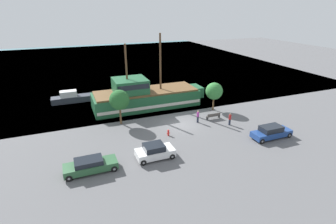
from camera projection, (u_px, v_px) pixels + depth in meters
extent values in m
plane|color=#5B5B5E|center=(182.00, 125.00, 34.51)|extent=(160.00, 160.00, 0.00)
plane|color=teal|center=(116.00, 63.00, 72.41)|extent=(80.00, 80.00, 0.00)
cube|color=#1E5633|center=(146.00, 99.00, 40.42)|extent=(16.02, 5.48, 2.33)
cube|color=silver|center=(146.00, 101.00, 40.55)|extent=(15.70, 5.56, 0.45)
cube|color=#1E5633|center=(196.00, 91.00, 43.24)|extent=(1.40, 3.01, 1.63)
cube|color=brown|center=(146.00, 91.00, 39.94)|extent=(15.38, 5.04, 0.25)
cube|color=#1E5633|center=(130.00, 86.00, 38.68)|extent=(4.81, 4.38, 2.04)
cube|color=black|center=(130.00, 84.00, 38.57)|extent=(4.56, 4.44, 0.74)
cylinder|color=#4C331E|center=(160.00, 62.00, 39.15)|extent=(0.28, 0.28, 8.35)
cylinder|color=#4C331E|center=(126.00, 69.00, 37.60)|extent=(0.28, 0.28, 7.10)
cube|color=#2D333D|center=(72.00, 99.00, 42.57)|extent=(6.39, 1.85, 0.95)
cube|color=silver|center=(68.00, 94.00, 42.05)|extent=(2.56, 1.45, 0.94)
cube|color=black|center=(73.00, 93.00, 42.32)|extent=(0.12, 1.30, 0.75)
cube|color=navy|center=(271.00, 133.00, 30.84)|extent=(4.89, 1.73, 0.66)
cube|color=black|center=(271.00, 129.00, 30.55)|extent=(2.54, 1.55, 0.64)
cylinder|color=black|center=(289.00, 135.00, 30.95)|extent=(0.64, 0.22, 0.64)
cylinder|color=gray|center=(289.00, 135.00, 30.95)|extent=(0.24, 0.25, 0.24)
cylinder|color=black|center=(279.00, 130.00, 32.28)|extent=(0.64, 0.22, 0.64)
cylinder|color=gray|center=(279.00, 130.00, 32.28)|extent=(0.24, 0.25, 0.24)
cylinder|color=black|center=(262.00, 141.00, 29.58)|extent=(0.64, 0.22, 0.64)
cylinder|color=gray|center=(262.00, 141.00, 29.58)|extent=(0.24, 0.25, 0.24)
cylinder|color=black|center=(253.00, 135.00, 30.91)|extent=(0.64, 0.22, 0.64)
cylinder|color=gray|center=(253.00, 135.00, 30.91)|extent=(0.24, 0.25, 0.24)
cube|color=white|center=(155.00, 153.00, 26.72)|extent=(3.88, 1.90, 0.75)
cube|color=black|center=(154.00, 147.00, 26.43)|extent=(2.02, 1.71, 0.58)
cylinder|color=black|center=(172.00, 156.00, 26.61)|extent=(0.60, 0.22, 0.60)
cylinder|color=gray|center=(172.00, 156.00, 26.61)|extent=(0.23, 0.25, 0.23)
cylinder|color=black|center=(166.00, 148.00, 28.10)|extent=(0.60, 0.22, 0.60)
cylinder|color=gray|center=(166.00, 148.00, 28.10)|extent=(0.23, 0.25, 0.23)
cylinder|color=black|center=(143.00, 162.00, 25.57)|extent=(0.60, 0.22, 0.60)
cylinder|color=gray|center=(143.00, 162.00, 25.57)|extent=(0.23, 0.25, 0.23)
cylinder|color=black|center=(139.00, 154.00, 27.06)|extent=(0.60, 0.22, 0.60)
cylinder|color=gray|center=(139.00, 154.00, 27.06)|extent=(0.23, 0.25, 0.23)
cube|color=#2D5B38|center=(91.00, 166.00, 24.49)|extent=(4.88, 1.79, 0.67)
cube|color=black|center=(89.00, 161.00, 24.23)|extent=(2.54, 1.61, 0.46)
cylinder|color=black|center=(114.00, 169.00, 24.58)|extent=(0.62, 0.22, 0.62)
cylinder|color=gray|center=(114.00, 169.00, 24.58)|extent=(0.23, 0.25, 0.23)
cylinder|color=black|center=(111.00, 160.00, 25.97)|extent=(0.62, 0.22, 0.62)
cylinder|color=gray|center=(111.00, 160.00, 25.97)|extent=(0.23, 0.25, 0.23)
cylinder|color=black|center=(69.00, 178.00, 23.21)|extent=(0.62, 0.22, 0.62)
cylinder|color=gray|center=(69.00, 178.00, 23.21)|extent=(0.23, 0.25, 0.23)
cylinder|color=black|center=(68.00, 169.00, 24.59)|extent=(0.62, 0.22, 0.62)
cylinder|color=gray|center=(68.00, 169.00, 24.59)|extent=(0.23, 0.25, 0.23)
cylinder|color=red|center=(168.00, 133.00, 31.47)|extent=(0.22, 0.22, 0.56)
sphere|color=red|center=(168.00, 131.00, 31.34)|extent=(0.25, 0.25, 0.25)
cylinder|color=red|center=(167.00, 133.00, 31.40)|extent=(0.10, 0.09, 0.09)
cylinder|color=red|center=(170.00, 133.00, 31.51)|extent=(0.10, 0.09, 0.09)
cube|color=#4C4742|center=(213.00, 116.00, 36.13)|extent=(1.98, 0.45, 0.05)
cube|color=#4C4742|center=(214.00, 115.00, 35.88)|extent=(1.98, 0.06, 0.40)
cube|color=#2D2D2D|center=(207.00, 118.00, 35.89)|extent=(0.12, 0.36, 0.40)
cube|color=#2D2D2D|center=(219.00, 116.00, 36.53)|extent=(0.12, 0.36, 0.40)
cylinder|color=#232838|center=(198.00, 119.00, 35.00)|extent=(0.27, 0.27, 0.83)
cylinder|color=#99338C|center=(198.00, 114.00, 34.73)|extent=(0.32, 0.32, 0.64)
sphere|color=tan|center=(198.00, 111.00, 34.56)|extent=(0.23, 0.23, 0.23)
cylinder|color=#232838|center=(230.00, 122.00, 34.27)|extent=(0.27, 0.27, 0.79)
cylinder|color=#B22323|center=(230.00, 117.00, 34.00)|extent=(0.32, 0.32, 0.61)
sphere|color=#8C664C|center=(230.00, 114.00, 33.85)|extent=(0.21, 0.21, 0.21)
cylinder|color=brown|center=(121.00, 116.00, 34.33)|extent=(0.24, 0.24, 2.25)
sphere|color=#235B28|center=(119.00, 100.00, 33.50)|extent=(2.59, 2.59, 2.59)
cylinder|color=brown|center=(213.00, 104.00, 39.02)|extent=(0.24, 0.24, 1.89)
sphere|color=#337A38|center=(214.00, 91.00, 38.27)|extent=(2.51, 2.51, 2.51)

